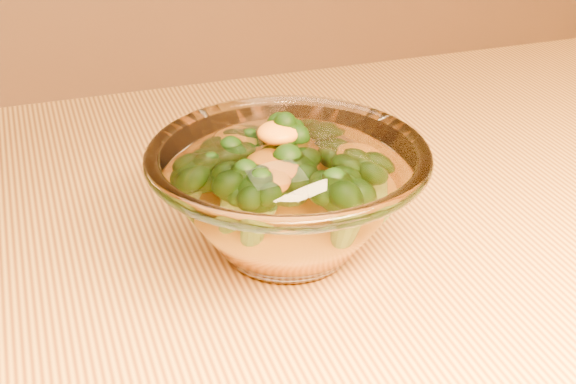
{
  "coord_description": "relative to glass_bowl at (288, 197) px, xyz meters",
  "views": [
    {
      "loc": [
        -0.13,
        -0.39,
        1.06
      ],
      "look_at": [
        0.03,
        0.06,
        0.8
      ],
      "focal_mm": 50.0,
      "sensor_mm": 36.0,
      "label": 1
    }
  ],
  "objects": [
    {
      "name": "glass_bowl",
      "position": [
        0.0,
        0.0,
        0.0
      ],
      "size": [
        0.19,
        0.19,
        0.08
      ],
      "color": "white",
      "rests_on": "table"
    },
    {
      "name": "cheese_sauce",
      "position": [
        -0.0,
        -0.0,
        -0.02
      ],
      "size": [
        0.11,
        0.11,
        0.03
      ],
      "primitive_type": "ellipsoid",
      "color": "orange",
      "rests_on": "glass_bowl"
    },
    {
      "name": "broccoli_heap",
      "position": [
        -0.0,
        0.01,
        0.01
      ],
      "size": [
        0.13,
        0.13,
        0.07
      ],
      "color": "black",
      "rests_on": "cheese_sauce"
    }
  ]
}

